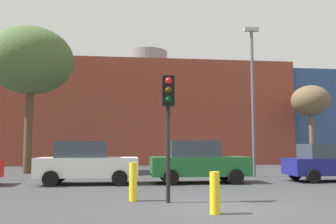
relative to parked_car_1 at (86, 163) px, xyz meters
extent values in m
plane|color=#38383A|center=(4.27, -6.82, -0.92)|extent=(200.00, 200.00, 0.00)
cube|color=brown|center=(3.89, 20.52, 3.68)|extent=(25.52, 11.60, 9.21)
cube|color=#2D4C7F|center=(20.42, 20.52, 3.46)|extent=(7.54, 10.44, 8.77)
cylinder|color=slate|center=(3.89, 20.52, 9.29)|extent=(4.00, 4.00, 2.00)
cube|color=white|center=(0.07, 0.00, -0.19)|extent=(4.28, 1.83, 0.82)
cube|color=#333D47|center=(-0.19, 0.00, 0.58)|extent=(2.14, 1.63, 0.71)
cylinder|color=black|center=(1.44, 0.94, -0.60)|extent=(0.65, 0.22, 0.65)
cylinder|color=black|center=(1.44, -0.94, -0.60)|extent=(0.65, 0.22, 0.65)
cylinder|color=black|center=(-1.31, 0.94, -0.60)|extent=(0.65, 0.22, 0.65)
cylinder|color=black|center=(-1.31, -0.94, -0.60)|extent=(0.65, 0.22, 0.65)
cube|color=#1E662D|center=(4.96, 0.00, -0.18)|extent=(4.33, 1.86, 0.83)
cube|color=#333D47|center=(4.70, 0.00, 0.59)|extent=(2.17, 1.65, 0.72)
cylinder|color=black|center=(6.35, 0.95, -0.59)|extent=(0.66, 0.23, 0.66)
cylinder|color=black|center=(6.35, -0.95, -0.59)|extent=(0.66, 0.23, 0.66)
cylinder|color=black|center=(3.57, 0.95, -0.59)|extent=(0.66, 0.23, 0.66)
cylinder|color=black|center=(3.57, -0.95, -0.59)|extent=(0.66, 0.23, 0.66)
cube|color=navy|center=(11.16, 0.00, -0.24)|extent=(4.00, 1.71, 0.76)
cube|color=#333D47|center=(10.93, 0.00, 0.48)|extent=(2.00, 1.52, 0.67)
cylinder|color=black|center=(9.88, 0.88, -0.62)|extent=(0.61, 0.21, 0.61)
cylinder|color=black|center=(9.88, -0.88, -0.62)|extent=(0.61, 0.21, 0.61)
cylinder|color=black|center=(2.90, -5.57, 0.49)|extent=(0.12, 0.12, 2.83)
cube|color=black|center=(2.90, -5.57, 2.35)|extent=(0.37, 0.25, 0.90)
sphere|color=red|center=(2.90, -5.71, 2.63)|extent=(0.20, 0.20, 0.20)
sphere|color=#3C2905|center=(2.90, -5.71, 2.35)|extent=(0.20, 0.20, 0.20)
sphere|color=black|center=(2.90, -5.71, 2.07)|extent=(0.20, 0.20, 0.20)
cylinder|color=brown|center=(16.68, 11.90, 1.32)|extent=(0.37, 0.37, 4.49)
ellipsoid|color=brown|center=(16.68, 11.90, 4.42)|extent=(3.08, 3.08, 2.46)
cylinder|color=brown|center=(-4.16, 6.73, 1.81)|extent=(0.47, 0.47, 5.46)
ellipsoid|color=#476033|center=(-4.16, 6.73, 5.96)|extent=(5.19, 5.19, 4.15)
cylinder|color=yellow|center=(3.82, -7.48, -0.41)|extent=(0.24, 0.24, 1.02)
cylinder|color=yellow|center=(1.90, -5.11, -0.35)|extent=(0.24, 0.24, 1.14)
cylinder|color=#59595E|center=(8.51, 2.75, 3.02)|extent=(0.16, 0.16, 7.89)
cube|color=#B2B2B2|center=(8.51, 2.75, 7.11)|extent=(0.80, 0.24, 0.20)
camera|label=1|loc=(1.63, -16.35, 0.72)|focal=39.39mm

